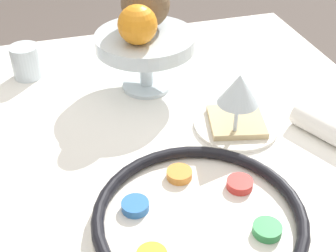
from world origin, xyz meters
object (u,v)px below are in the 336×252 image
wine_glass (239,92)px  orange_fruit (138,25)px  fruit_stand (145,45)px  coconut (145,4)px  cup_near (26,62)px  seder_plate (199,218)px  bread_plate (236,124)px

wine_glass → orange_fruit: 0.25m
fruit_stand → coconut: 0.09m
wine_glass → fruit_stand: (0.23, 0.11, -0.00)m
cup_near → wine_glass: bearing=-134.1°
seder_plate → orange_fruit: bearing=-0.0°
bread_plate → coconut: bearing=27.1°
wine_glass → cup_near: (0.35, 0.36, -0.07)m
seder_plate → wine_glass: bearing=-36.1°
wine_glass → fruit_stand: 0.26m
seder_plate → coconut: bearing=-4.3°
orange_fruit → coconut: size_ratio=0.77×
wine_glass → cup_near: size_ratio=1.85×
seder_plate → coconut: (0.45, -0.03, 0.16)m
wine_glass → coconut: size_ratio=1.35×
wine_glass → fruit_stand: wine_glass is taller
coconut → cup_near: bearing=71.7°
bread_plate → orange_fruit: bearing=43.5°
orange_fruit → cup_near: 0.31m
seder_plate → wine_glass: 0.25m
fruit_stand → cup_near: (0.12, 0.25, -0.06)m
fruit_stand → bread_plate: 0.26m
orange_fruit → bread_plate: bearing=-136.5°
fruit_stand → bread_plate: (-0.20, -0.13, -0.09)m
bread_plate → cup_near: 0.50m
cup_near → fruit_stand: bearing=-116.2°
seder_plate → wine_glass: size_ratio=2.35×
wine_glass → coconut: (0.27, 0.10, 0.07)m
seder_plate → cup_near: bearing=22.8°
orange_fruit → coconut: coconut is taller
fruit_stand → coconut: (0.04, -0.01, 0.08)m
orange_fruit → bread_plate: (-0.16, -0.15, -0.16)m
orange_fruit → seder_plate: bearing=180.0°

